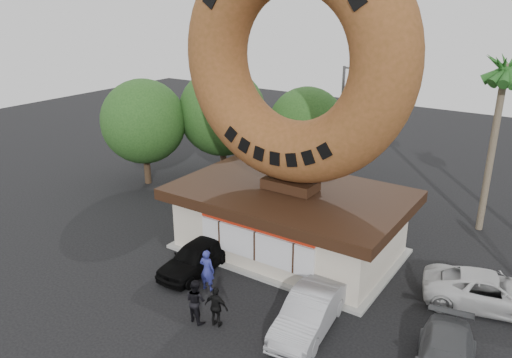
{
  "coord_description": "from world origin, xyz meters",
  "views": [
    {
      "loc": [
        11.21,
        -13.63,
        12.07
      ],
      "look_at": [
        -0.65,
        4.0,
        4.31
      ],
      "focal_mm": 35.0,
      "sensor_mm": 36.0,
      "label": 1
    }
  ],
  "objects_px": {
    "donut_shop": "(289,218)",
    "person_right": "(216,307)",
    "car_white": "(490,291)",
    "person_center": "(196,301)",
    "car_black": "(196,257)",
    "car_silver": "(309,313)",
    "giant_donut": "(293,59)",
    "street_lamp": "(343,121)",
    "person_left": "(207,270)"
  },
  "relations": [
    {
      "from": "car_black",
      "to": "donut_shop",
      "type": "bearing_deg",
      "value": 57.66
    },
    {
      "from": "car_white",
      "to": "giant_donut",
      "type": "bearing_deg",
      "value": 77.51
    },
    {
      "from": "donut_shop",
      "to": "person_right",
      "type": "height_order",
      "value": "donut_shop"
    },
    {
      "from": "person_right",
      "to": "car_white",
      "type": "bearing_deg",
      "value": -147.53
    },
    {
      "from": "person_left",
      "to": "car_silver",
      "type": "xyz_separation_m",
      "value": [
        5.01,
        -0.04,
        -0.2
      ]
    },
    {
      "from": "donut_shop",
      "to": "street_lamp",
      "type": "relative_size",
      "value": 1.4
    },
    {
      "from": "giant_donut",
      "to": "car_white",
      "type": "xyz_separation_m",
      "value": [
        9.34,
        0.33,
        -8.77
      ]
    },
    {
      "from": "car_silver",
      "to": "car_white",
      "type": "height_order",
      "value": "car_silver"
    },
    {
      "from": "person_center",
      "to": "street_lamp",
      "type": "bearing_deg",
      "value": -76.13
    },
    {
      "from": "person_right",
      "to": "car_silver",
      "type": "bearing_deg",
      "value": -158.2
    },
    {
      "from": "person_right",
      "to": "car_silver",
      "type": "xyz_separation_m",
      "value": [
        3.09,
        1.76,
        -0.08
      ]
    },
    {
      "from": "person_center",
      "to": "car_black",
      "type": "relative_size",
      "value": 0.43
    },
    {
      "from": "giant_donut",
      "to": "car_silver",
      "type": "relative_size",
      "value": 2.47
    },
    {
      "from": "car_black",
      "to": "car_white",
      "type": "bearing_deg",
      "value": 19.83
    },
    {
      "from": "giant_donut",
      "to": "person_left",
      "type": "height_order",
      "value": "giant_donut"
    },
    {
      "from": "street_lamp",
      "to": "person_center",
      "type": "relative_size",
      "value": 4.4
    },
    {
      "from": "giant_donut",
      "to": "person_center",
      "type": "relative_size",
      "value": 6.27
    },
    {
      "from": "donut_shop",
      "to": "person_right",
      "type": "relative_size",
      "value": 6.62
    },
    {
      "from": "donut_shop",
      "to": "street_lamp",
      "type": "bearing_deg",
      "value": 100.5
    },
    {
      "from": "person_left",
      "to": "car_white",
      "type": "relative_size",
      "value": 0.36
    },
    {
      "from": "street_lamp",
      "to": "car_silver",
      "type": "xyz_separation_m",
      "value": [
        5.76,
        -15.16,
        -3.72
      ]
    },
    {
      "from": "donut_shop",
      "to": "giant_donut",
      "type": "distance_m",
      "value": 7.74
    },
    {
      "from": "street_lamp",
      "to": "car_white",
      "type": "bearing_deg",
      "value": -40.81
    },
    {
      "from": "car_black",
      "to": "person_center",
      "type": "bearing_deg",
      "value": -50.5
    },
    {
      "from": "street_lamp",
      "to": "person_left",
      "type": "xyz_separation_m",
      "value": [
        0.75,
        -15.12,
        -3.52
      ]
    },
    {
      "from": "person_center",
      "to": "car_silver",
      "type": "xyz_separation_m",
      "value": [
        3.96,
        1.95,
        -0.15
      ]
    },
    {
      "from": "person_center",
      "to": "car_white",
      "type": "height_order",
      "value": "person_center"
    },
    {
      "from": "donut_shop",
      "to": "person_center",
      "type": "bearing_deg",
      "value": -90.41
    },
    {
      "from": "person_left",
      "to": "car_silver",
      "type": "distance_m",
      "value": 5.02
    },
    {
      "from": "donut_shop",
      "to": "giant_donut",
      "type": "relative_size",
      "value": 0.98
    },
    {
      "from": "person_left",
      "to": "car_silver",
      "type": "relative_size",
      "value": 0.42
    },
    {
      "from": "donut_shop",
      "to": "person_left",
      "type": "height_order",
      "value": "donut_shop"
    },
    {
      "from": "car_silver",
      "to": "car_black",
      "type": "bearing_deg",
      "value": 164.89
    },
    {
      "from": "giant_donut",
      "to": "person_right",
      "type": "bearing_deg",
      "value": -83.26
    },
    {
      "from": "street_lamp",
      "to": "car_white",
      "type": "height_order",
      "value": "street_lamp"
    },
    {
      "from": "donut_shop",
      "to": "car_white",
      "type": "height_order",
      "value": "donut_shop"
    },
    {
      "from": "donut_shop",
      "to": "car_white",
      "type": "xyz_separation_m",
      "value": [
        9.34,
        0.35,
        -1.03
      ]
    },
    {
      "from": "car_silver",
      "to": "donut_shop",
      "type": "bearing_deg",
      "value": 120.59
    },
    {
      "from": "person_center",
      "to": "car_black",
      "type": "distance_m",
      "value": 3.84
    },
    {
      "from": "person_right",
      "to": "car_black",
      "type": "distance_m",
      "value": 4.33
    },
    {
      "from": "person_center",
      "to": "car_silver",
      "type": "bearing_deg",
      "value": -145.87
    },
    {
      "from": "street_lamp",
      "to": "person_center",
      "type": "bearing_deg",
      "value": -83.98
    },
    {
      "from": "person_right",
      "to": "car_white",
      "type": "relative_size",
      "value": 0.32
    },
    {
      "from": "street_lamp",
      "to": "car_black",
      "type": "relative_size",
      "value": 1.89
    },
    {
      "from": "person_left",
      "to": "person_center",
      "type": "relative_size",
      "value": 1.06
    },
    {
      "from": "car_black",
      "to": "giant_donut",
      "type": "bearing_deg",
      "value": 57.75
    },
    {
      "from": "giant_donut",
      "to": "person_left",
      "type": "relative_size",
      "value": 5.93
    },
    {
      "from": "person_center",
      "to": "donut_shop",
      "type": "bearing_deg",
      "value": -82.56
    },
    {
      "from": "donut_shop",
      "to": "person_left",
      "type": "xyz_separation_m",
      "value": [
        -1.11,
        -5.11,
        -0.81
      ]
    },
    {
      "from": "person_right",
      "to": "car_white",
      "type": "height_order",
      "value": "person_right"
    }
  ]
}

